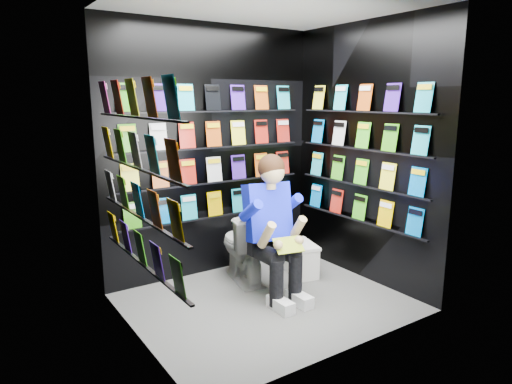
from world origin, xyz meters
TOP-DOWN VIEW (x-y plane):
  - floor at (0.00, 0.00)m, footprint 2.40×2.40m
  - ceiling at (0.00, 0.00)m, footprint 2.40×2.40m
  - wall_back at (0.00, 1.00)m, footprint 2.40×0.04m
  - wall_front at (0.00, -1.00)m, footprint 2.40×0.04m
  - wall_left at (-1.20, 0.00)m, footprint 0.04×2.00m
  - wall_right at (1.20, 0.00)m, footprint 0.04×2.00m
  - comics_back at (0.00, 0.97)m, footprint 2.10×0.06m
  - comics_left at (-1.17, 0.00)m, footprint 0.06×1.70m
  - comics_right at (1.17, 0.00)m, footprint 0.06×1.70m
  - toilet at (0.12, 0.56)m, footprint 0.57×0.82m
  - longbox at (0.70, 0.36)m, footprint 0.34×0.47m
  - longbox_lid at (0.70, 0.36)m, footprint 0.36×0.50m
  - reader at (0.12, 0.18)m, footprint 0.71×0.91m
  - held_comic at (0.12, -0.17)m, footprint 0.28×0.20m

SIDE VIEW (x-z plane):
  - floor at x=0.00m, z-range 0.00..0.00m
  - longbox at x=0.70m, z-range 0.00..0.32m
  - longbox_lid at x=0.70m, z-range 0.32..0.35m
  - toilet at x=0.12m, z-range 0.00..0.73m
  - held_comic at x=0.12m, z-range 0.53..0.63m
  - reader at x=0.12m, z-range 0.05..1.54m
  - wall_back at x=0.00m, z-range 0.00..2.60m
  - wall_front at x=0.00m, z-range 0.00..2.60m
  - wall_left at x=-1.20m, z-range 0.00..2.60m
  - wall_right at x=1.20m, z-range 0.00..2.60m
  - comics_back at x=0.00m, z-range 0.62..1.99m
  - comics_left at x=-1.17m, z-range 0.62..1.99m
  - comics_right at x=1.17m, z-range 0.62..1.99m
  - ceiling at x=0.00m, z-range 2.60..2.60m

